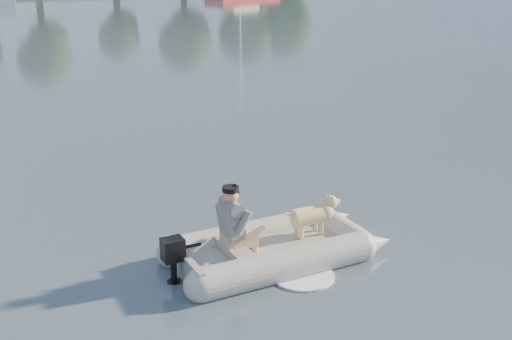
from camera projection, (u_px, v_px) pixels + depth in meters
water at (294, 258)px, 8.77m from camera, size 160.00×160.00×0.00m
dinghy at (275, 223)px, 8.62m from camera, size 4.12×2.74×1.23m
man at (232, 219)px, 8.34m from camera, size 0.66×0.58×0.95m
dog at (309, 219)px, 8.92m from camera, size 0.83×0.33×0.55m
outboard_motor at (173, 262)px, 8.07m from camera, size 0.38×0.27×0.69m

